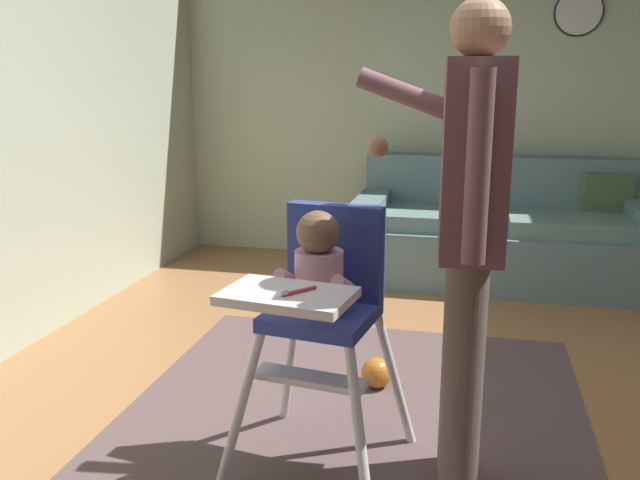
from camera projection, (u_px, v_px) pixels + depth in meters
name	position (u px, v px, depth m)	size (l,w,h in m)	color
ground	(398.00, 450.00, 2.71)	(5.74, 7.29, 0.10)	#A87146
wall_far	(446.00, 90.00, 5.11)	(4.94, 0.06, 2.64)	#B7C8A9
area_rug	(340.00, 449.00, 2.62)	(1.97, 2.65, 0.01)	brown
couch	(502.00, 235.00, 4.75)	(2.02, 0.86, 0.86)	slate
high_chair	(321.00, 290.00, 2.36)	(0.68, 0.79, 0.98)	white
adult_standing	(468.00, 225.00, 2.22)	(0.53, 0.50, 1.66)	#6A5951
toy_ball	(376.00, 373.00, 3.13)	(0.15, 0.15, 0.15)	orange
wall_clock	(579.00, 12.00, 4.74)	(0.34, 0.04, 0.34)	white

